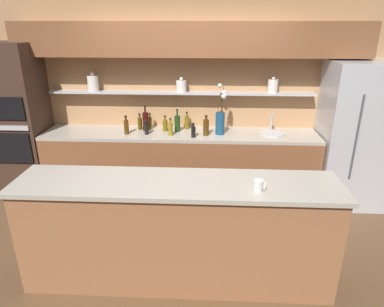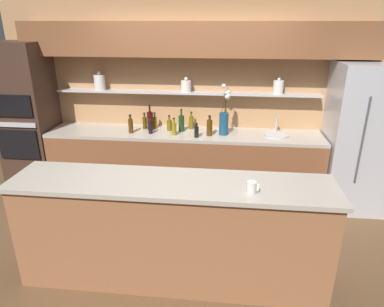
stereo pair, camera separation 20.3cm
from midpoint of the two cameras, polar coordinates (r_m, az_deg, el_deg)
name	(u,v)px [view 1 (the left image)]	position (r m, az deg, el deg)	size (l,w,h in m)	color
ground_plane	(182,249)	(3.84, -3.24, -15.62)	(12.00, 12.00, 0.00)	brown
back_wall_unit	(190,81)	(4.66, -1.65, 11.96)	(5.20, 0.44, 2.60)	tan
back_counter_unit	(180,165)	(4.70, -3.20, -1.87)	(3.62, 0.62, 0.92)	brown
island_counter	(178,232)	(3.19, -4.28, -12.99)	(2.82, 0.61, 1.02)	#99603D
refrigerator	(357,136)	(4.81, 24.68, 2.70)	(0.89, 0.73, 1.86)	#B7B7BC
oven_tower	(20,122)	(5.20, -27.80, 4.60)	(0.65, 0.64, 2.06)	#3D281E
flower_vase	(221,118)	(4.42, 3.48, 5.98)	(0.13, 0.16, 0.65)	navy
sink_fixture	(272,132)	(4.57, 11.95, 3.47)	(0.31, 0.31, 0.25)	#B7B7BC
bottle_sauce_0	(193,131)	(4.33, -1.11, 3.69)	(0.06, 0.06, 0.19)	black
bottle_oil_1	(171,129)	(4.41, -4.91, 4.14)	(0.06, 0.06, 0.23)	olive
bottle_spirit_2	(126,126)	(4.55, -12.16, 4.42)	(0.06, 0.06, 0.25)	#4C2D0C
bottle_oil_3	(187,122)	(4.68, -2.11, 5.26)	(0.06, 0.06, 0.24)	brown
bottle_wine_4	(146,121)	(4.63, -8.98, 5.30)	(0.08, 0.08, 0.34)	#380C0C
bottle_oil_5	(165,125)	(4.60, -5.76, 4.71)	(0.07, 0.07, 0.21)	brown
bottle_sauce_6	(147,128)	(4.49, -8.88, 4.17)	(0.05, 0.05, 0.19)	black
bottle_spirit_7	(206,127)	(4.39, 1.03, 4.41)	(0.07, 0.07, 0.26)	#4C2D0C
bottle_oil_8	(140,123)	(4.71, -9.90, 5.00)	(0.06, 0.06, 0.22)	#47380A
bottle_oil_9	(150,123)	(4.71, -8.24, 5.10)	(0.06, 0.06, 0.22)	brown
bottle_wine_10	(177,123)	(4.57, -3.74, 5.05)	(0.08, 0.08, 0.30)	#193814
coffee_mug	(258,186)	(2.79, 8.97, -5.32)	(0.10, 0.08, 0.10)	silver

